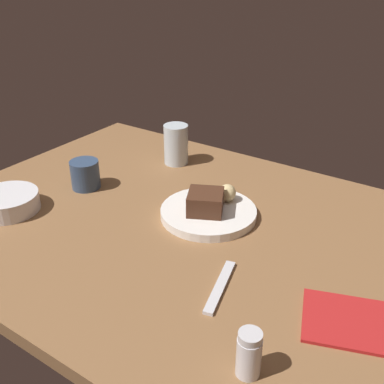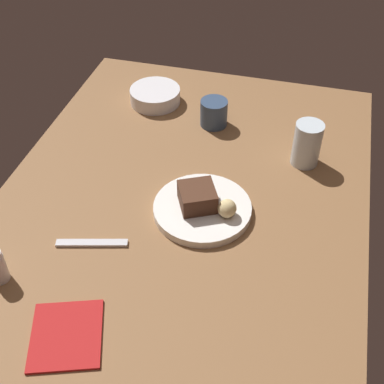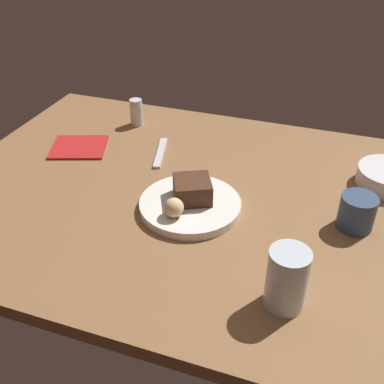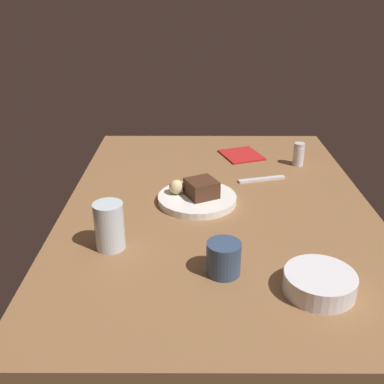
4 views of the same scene
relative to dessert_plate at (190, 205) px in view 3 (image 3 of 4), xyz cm
name	(u,v)px [view 3 (image 3 of 4)]	position (x,y,z in cm)	size (l,w,h in cm)	color
dining_table	(202,201)	(-0.79, -5.79, -2.47)	(120.00, 84.00, 3.00)	brown
dessert_plate	(190,205)	(0.00, 0.00, 0.00)	(21.87, 21.87, 1.93)	white
chocolate_cake_slice	(192,190)	(-0.08, -1.20, 3.31)	(7.72, 7.67, 4.69)	#472819
bread_roll	(174,208)	(1.45, 5.79, 3.01)	(4.08, 4.08, 4.08)	#DBC184
salt_shaker	(136,112)	(28.18, -33.90, 2.80)	(3.64, 3.64, 7.63)	silver
water_glass	(287,279)	(-23.63, 20.12, 4.64)	(6.82, 6.82, 11.22)	silver
coffee_cup	(357,212)	(-33.70, -5.25, 2.66)	(7.27, 7.27, 7.25)	#334766
dessert_spoon	(160,153)	(15.24, -20.09, -0.62)	(15.00, 1.80, 0.70)	silver
folded_napkin	(79,147)	(36.79, -15.91, -0.67)	(14.02, 12.58, 0.60)	#B21E1E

